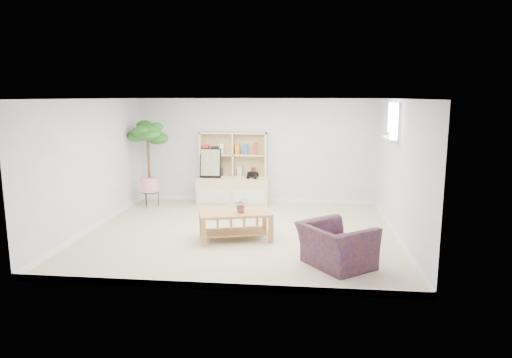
# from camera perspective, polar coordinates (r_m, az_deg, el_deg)

# --- Properties ---
(floor) EXTENTS (5.50, 5.00, 0.01)m
(floor) POSITION_cam_1_polar(r_m,az_deg,el_deg) (8.34, -1.92, -6.73)
(floor) COLOR tan
(floor) RESTS_ON ground
(ceiling) EXTENTS (5.50, 5.00, 0.01)m
(ceiling) POSITION_cam_1_polar(r_m,az_deg,el_deg) (7.98, -2.03, 9.99)
(ceiling) COLOR silver
(ceiling) RESTS_ON walls
(walls) EXTENTS (5.51, 5.01, 2.40)m
(walls) POSITION_cam_1_polar(r_m,az_deg,el_deg) (8.07, -1.98, 1.44)
(walls) COLOR white
(walls) RESTS_ON floor
(baseboard) EXTENTS (5.50, 5.00, 0.10)m
(baseboard) POSITION_cam_1_polar(r_m,az_deg,el_deg) (8.33, -1.93, -6.40)
(baseboard) COLOR white
(baseboard) RESTS_ON floor
(window) EXTENTS (0.10, 0.98, 0.68)m
(window) POSITION_cam_1_polar(r_m,az_deg,el_deg) (8.66, 16.92, 6.93)
(window) COLOR #CBE0FF
(window) RESTS_ON walls
(window_sill) EXTENTS (0.14, 1.00, 0.04)m
(window_sill) POSITION_cam_1_polar(r_m,az_deg,el_deg) (8.67, 16.42, 4.84)
(window_sill) COLOR white
(window_sill) RESTS_ON walls
(storage_unit) EXTENTS (1.64, 0.55, 1.64)m
(storage_unit) POSITION_cam_1_polar(r_m,az_deg,el_deg) (10.39, -2.92, 1.30)
(storage_unit) COLOR tan
(storage_unit) RESTS_ON floor
(poster) EXTENTS (0.48, 0.12, 0.67)m
(poster) POSITION_cam_1_polar(r_m,az_deg,el_deg) (10.39, -5.71, 1.97)
(poster) COLOR gold
(poster) RESTS_ON storage_unit
(toy_truck) EXTENTS (0.34, 0.26, 0.17)m
(toy_truck) POSITION_cam_1_polar(r_m,az_deg,el_deg) (10.29, -0.42, 0.53)
(toy_truck) COLOR black
(toy_truck) RESTS_ON storage_unit
(coffee_table) EXTENTS (1.34, 0.96, 0.49)m
(coffee_table) POSITION_cam_1_polar(r_m,az_deg,el_deg) (7.91, -2.59, -5.83)
(coffee_table) COLOR #A27A3E
(coffee_table) RESTS_ON floor
(table_plant) EXTENTS (0.25, 0.22, 0.25)m
(table_plant) POSITION_cam_1_polar(r_m,az_deg,el_deg) (7.75, -1.85, -3.29)
(table_plant) COLOR #1F5021
(table_plant) RESTS_ON coffee_table
(floor_tree) EXTENTS (0.93, 0.93, 1.93)m
(floor_tree) POSITION_cam_1_polar(r_m,az_deg,el_deg) (10.36, -13.26, 1.81)
(floor_tree) COLOR #174A0F
(floor_tree) RESTS_ON floor
(armchair) EXTENTS (1.26, 1.28, 0.72)m
(armchair) POSITION_cam_1_polar(r_m,az_deg,el_deg) (6.76, 10.00, -7.82)
(armchair) COLOR #0F1645
(armchair) RESTS_ON floor
(sill_plant) EXTENTS (0.13, 0.11, 0.22)m
(sill_plant) POSITION_cam_1_polar(r_m,az_deg,el_deg) (8.75, 16.35, 5.73)
(sill_plant) COLOR #174A0F
(sill_plant) RESTS_ON window_sill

